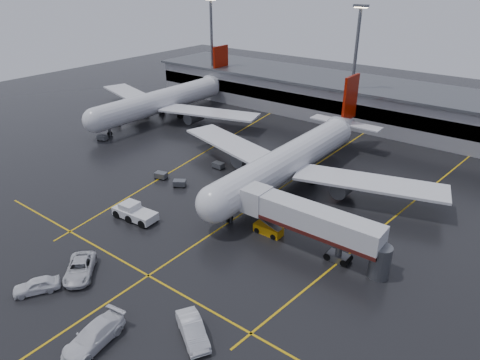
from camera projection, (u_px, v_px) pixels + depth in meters
The scene contains 22 objects.
ground at pixel (259, 203), 66.23m from camera, with size 220.00×220.00×0.00m, color black.
apron_line_centre at pixel (259, 203), 66.23m from camera, with size 0.25×90.00×0.02m, color gold.
apron_line_stop at pixel (148, 276), 50.48m from camera, with size 60.00×0.25×0.02m, color gold.
apron_line_left at pixel (204, 153), 84.33m from camera, with size 0.25×70.00×0.02m, color gold.
apron_line_right at pixel (400, 213), 63.53m from camera, with size 0.25×70.00×0.02m, color gold.
terminal at pixel (382, 105), 98.65m from camera, with size 122.00×19.00×8.60m.
light_mast_left at pixel (212, 43), 114.64m from camera, with size 3.00×1.20×25.45m.
light_mast_mid at pixel (355, 60), 92.74m from camera, with size 3.00×1.20×25.45m.
main_airliner at pixel (293, 157), 71.34m from camera, with size 48.80×45.60×14.10m.
second_airliner at pixel (166, 100), 102.93m from camera, with size 48.80×45.60×14.10m.
jet_bridge at pixel (310, 222), 53.73m from camera, with size 19.90×3.40×6.05m.
pushback_tractor at pixel (134, 213), 61.68m from camera, with size 6.79×3.29×2.36m.
belt_loader at pixel (268, 229), 58.32m from camera, with size 3.91×1.85×2.47m.
service_van_a at pixel (80, 268), 50.29m from camera, with size 2.88×6.24×1.74m, color silver.
service_van_b at pixel (94, 336), 40.89m from camera, with size 2.70×6.64×1.93m, color white.
service_van_c at pixel (193, 330), 41.62m from camera, with size 1.98×5.66×1.87m, color silver.
service_van_d at pixel (37, 285), 47.68m from camera, with size 1.95×4.85×1.65m, color white.
baggage_cart_a at pixel (180, 183), 70.92m from camera, with size 2.38×2.21×1.12m.
baggage_cart_b at pixel (161, 175), 73.64m from camera, with size 2.26×1.76×1.12m.
baggage_cart_c at pixel (218, 165), 77.39m from camera, with size 2.02×1.32×1.12m.
baggage_cart_d at pixel (115, 123), 98.65m from camera, with size 2.25×1.73×1.12m.
baggage_cart_e at pixel (103, 137), 90.15m from camera, with size 2.25×1.74×1.12m.
Camera 1 is at (33.13, -47.91, 31.83)m, focal length 32.86 mm.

